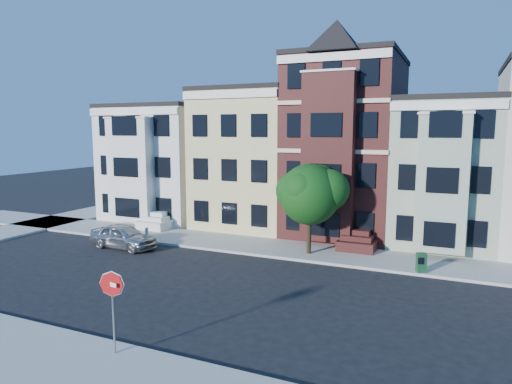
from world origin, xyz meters
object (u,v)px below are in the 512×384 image
at_px(street_tree, 310,198).
at_px(stop_sign, 113,307).
at_px(parked_car, 123,236).
at_px(newspaper_box, 421,263).
at_px(fire_hydrant, 147,235).

bearing_deg(street_tree, stop_sign, -98.39).
height_order(parked_car, newspaper_box, parked_car).
bearing_deg(parked_car, street_tree, -70.64).
relative_size(newspaper_box, fire_hydrant, 1.49).
bearing_deg(fire_hydrant, street_tree, 5.91).
bearing_deg(newspaper_box, street_tree, 145.67).
xyz_separation_m(street_tree, stop_sign, (-2.08, -14.10, -1.70)).
xyz_separation_m(fire_hydrant, stop_sign, (8.67, -12.99, 1.21)).
xyz_separation_m(parked_car, stop_sign, (8.97, -11.05, 0.94)).
relative_size(street_tree, parked_car, 1.46).
distance_m(parked_car, fire_hydrant, 1.98).
bearing_deg(parked_car, fire_hydrant, -4.80).
bearing_deg(street_tree, fire_hydrant, -174.09).
xyz_separation_m(street_tree, fire_hydrant, (-10.75, -1.11, -2.91)).
relative_size(street_tree, stop_sign, 2.10).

